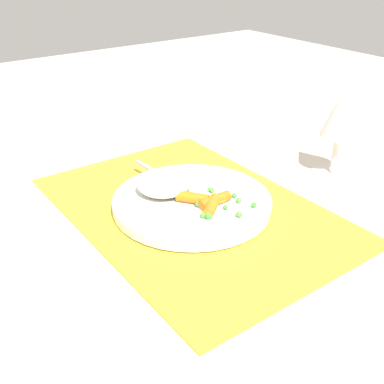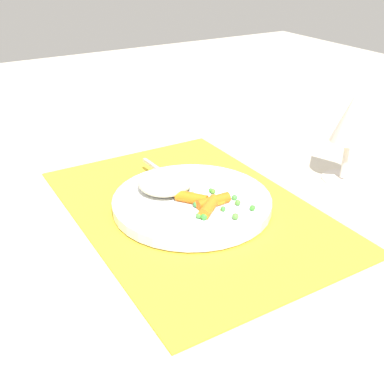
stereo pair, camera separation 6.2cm
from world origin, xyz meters
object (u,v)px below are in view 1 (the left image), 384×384
at_px(plate, 192,202).
at_px(fork, 176,186).
at_px(wine_glass, 340,117).
at_px(rice_mound, 164,183).
at_px(carrot_portion, 208,201).

height_order(plate, fork, fork).
bearing_deg(wine_glass, plate, -98.27).
height_order(rice_mound, fork, rice_mound).
bearing_deg(wine_glass, fork, -106.15).
distance_m(rice_mound, wine_glass, 0.33).
bearing_deg(carrot_portion, plate, -172.26).
relative_size(plate, fork, 1.25).
xyz_separation_m(plate, wine_glass, (0.04, 0.29, 0.09)).
xyz_separation_m(rice_mound, carrot_portion, (0.08, 0.03, -0.01)).
xyz_separation_m(rice_mound, wine_glass, (0.08, 0.31, 0.07)).
distance_m(carrot_portion, wine_glass, 0.29).
bearing_deg(plate, carrot_portion, 7.74).
height_order(plate, carrot_portion, carrot_portion).
xyz_separation_m(plate, carrot_portion, (0.03, 0.00, 0.02)).
bearing_deg(fork, rice_mound, -90.53).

